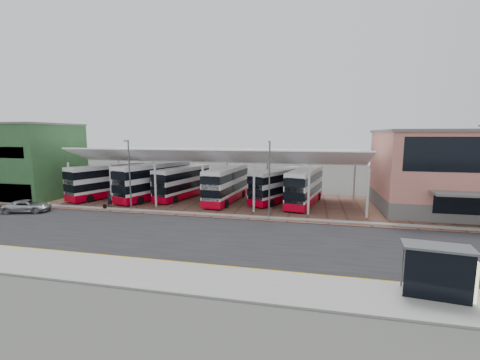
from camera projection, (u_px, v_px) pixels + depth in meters
The scene contains 23 objects.
ground at pixel (237, 235), 27.98m from camera, with size 140.00×140.00×0.00m, color #40413D.
road at pixel (234, 239), 27.01m from camera, with size 120.00×14.00×0.02m, color black.
forecourt at pixel (276, 204), 40.10m from camera, with size 72.00×16.00×0.06m, color brown.
sidewalk at pixel (202, 279), 19.27m from camera, with size 120.00×4.00×0.14m, color gray.
north_kerb at pixel (250, 217), 33.96m from camera, with size 120.00×0.80×0.14m, color gray.
yellow_line_near at pixel (212, 267), 21.21m from camera, with size 120.00×0.12×0.01m, color #C69700.
yellow_line_far at pixel (214, 265), 21.50m from camera, with size 120.00×0.12×0.01m, color #C69700.
canopy at pixel (216, 157), 41.92m from camera, with size 37.00×11.63×7.07m.
terminal at pixel (465, 171), 35.79m from camera, with size 18.40×14.40×9.25m.
shop_green at pixel (44, 161), 44.34m from camera, with size 6.40×10.20×10.22m.
shop_cream at pixel (6, 160), 45.75m from camera, with size 6.40×10.20×10.22m.
lamp_west at pixel (129, 173), 36.45m from camera, with size 0.16×0.90×8.07m.
lamp_east at pixel (269, 177), 32.99m from camera, with size 0.16×0.90×8.07m.
bus_0 at pixel (108, 181), 44.48m from camera, with size 6.26×11.15×4.52m.
bus_1 at pixel (154, 181), 43.41m from camera, with size 6.14×11.84×4.77m.
bus_2 at pixel (182, 183), 43.85m from camera, with size 4.58×10.49×4.21m.
bus_3 at pixel (226, 185), 41.45m from camera, with size 3.47×10.93×4.43m.
bus_4 at pixel (278, 186), 41.43m from camera, with size 6.67×10.13×4.19m.
bus_5 at pixel (305, 187), 39.80m from camera, with size 4.51×10.91×4.38m.
silver_car at pixel (28, 206), 36.22m from camera, with size 2.24×4.86×1.35m, color #A9ABB0.
pedestrian at pixel (110, 200), 38.38m from camera, with size 0.65×0.43×1.78m, color black.
suitcase at pixel (105, 207), 37.46m from camera, with size 0.32×0.23×0.54m, color black.
bus_shelter at pixel (444, 268), 16.62m from camera, with size 3.61×1.98×2.77m.
Camera 1 is at (6.19, -26.30, 8.71)m, focal length 24.00 mm.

